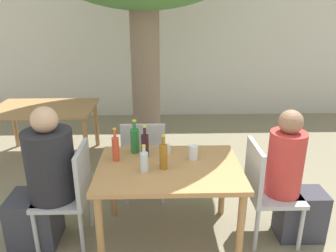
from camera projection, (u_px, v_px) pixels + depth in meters
ground_plane at (169, 237)px, 2.99m from camera, size 30.00×30.00×0.00m
cafe_building_wall at (163, 41)px, 5.94m from camera, size 10.00×0.08×2.80m
dining_table_front at (169, 176)px, 2.77m from camera, size 1.21×0.85×0.73m
dining_table_back at (45, 113)px, 4.40m from camera, size 1.32×0.85×0.73m
patio_chair_0 at (71, 190)px, 2.79m from camera, size 0.44×0.44×0.91m
patio_chair_1 at (265, 187)px, 2.84m from camera, size 0.44×0.44×0.91m
patio_chair_2 at (144, 156)px, 3.43m from camera, size 0.44×0.44×0.91m
person_seated_0 at (44, 184)px, 2.76m from camera, size 0.60×0.40×1.25m
person_seated_1 at (293, 184)px, 2.84m from camera, size 0.55×0.30×1.21m
amber_bottle_0 at (163, 156)px, 2.66m from camera, size 0.06×0.06×0.30m
water_bottle_1 at (144, 161)px, 2.63m from camera, size 0.07×0.07×0.23m
green_bottle_2 at (135, 140)px, 2.97m from camera, size 0.08×0.08×0.31m
wine_bottle_3 at (145, 145)px, 2.88m from camera, size 0.07×0.07×0.29m
soda_bottle_4 at (116, 148)px, 2.80m from camera, size 0.06×0.06×0.30m
drinking_glass_0 at (167, 149)px, 2.97m from camera, size 0.06×0.06×0.09m
drinking_glass_1 at (193, 152)px, 2.85m from camera, size 0.08×0.08×0.13m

